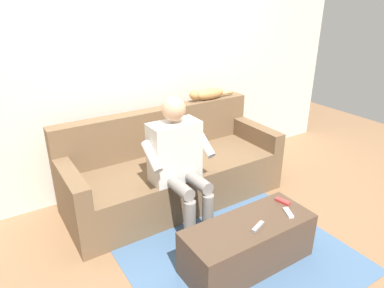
{
  "coord_description": "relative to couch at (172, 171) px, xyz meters",
  "views": [
    {
      "loc": [
        1.52,
        2.63,
        1.96
      ],
      "look_at": [
        0.0,
        0.24,
        0.74
      ],
      "focal_mm": 32.69,
      "sensor_mm": 36.0,
      "label": 1
    }
  ],
  "objects": [
    {
      "name": "coffee_table",
      "position": [
        0.0,
        1.17,
        -0.11
      ],
      "size": [
        1.04,
        0.42,
        0.38
      ],
      "color": "#4C3828",
      "rests_on": "ground"
    },
    {
      "name": "remote_red",
      "position": [
        -0.42,
        1.1,
        0.09
      ],
      "size": [
        0.07,
        0.13,
        0.02
      ],
      "primitive_type": "cube",
      "rotation": [
        0.0,
        0.0,
        4.94
      ],
      "color": "#B73333",
      "rests_on": "coffee_table"
    },
    {
      "name": "person_solo_seated",
      "position": [
        0.17,
        0.42,
        0.37
      ],
      "size": [
        0.59,
        0.55,
        1.19
      ],
      "color": "beige",
      "rests_on": "ground"
    },
    {
      "name": "back_wall",
      "position": [
        0.0,
        -0.54,
        0.94
      ],
      "size": [
        5.29,
        0.06,
        2.48
      ],
      "primitive_type": "cube",
      "color": "beige",
      "rests_on": "ground"
    },
    {
      "name": "floor_rug",
      "position": [
        0.0,
        1.02,
        -0.29
      ],
      "size": [
        1.72,
        1.62,
        0.01
      ],
      "primitive_type": "cube",
      "color": "#426084",
      "rests_on": "ground"
    },
    {
      "name": "ground_plane",
      "position": [
        0.0,
        0.73,
        -0.3
      ],
      "size": [
        8.0,
        8.0,
        0.0
      ],
      "primitive_type": "plane",
      "color": "#846042"
    },
    {
      "name": "remote_white",
      "position": [
        -0.34,
        1.23,
        0.09
      ],
      "size": [
        0.09,
        0.13,
        0.02
      ],
      "primitive_type": "cube",
      "rotation": [
        0.0,
        0.0,
        4.27
      ],
      "color": "white",
      "rests_on": "coffee_table"
    },
    {
      "name": "cat_on_backrest",
      "position": [
        -0.62,
        -0.29,
        0.65
      ],
      "size": [
        0.58,
        0.12,
        0.14
      ],
      "color": "#B7844C",
      "rests_on": "couch"
    },
    {
      "name": "couch",
      "position": [
        0.0,
        0.0,
        0.0
      ],
      "size": [
        2.17,
        0.83,
        0.89
      ],
      "color": "brown",
      "rests_on": "ground"
    },
    {
      "name": "remote_gray",
      "position": [
        -0.02,
        1.24,
        0.09
      ],
      "size": [
        0.15,
        0.08,
        0.02
      ],
      "primitive_type": "cube",
      "rotation": [
        0.0,
        0.0,
        0.35
      ],
      "color": "gray",
      "rests_on": "coffee_table"
    }
  ]
}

